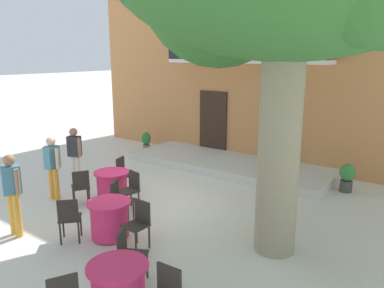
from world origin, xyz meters
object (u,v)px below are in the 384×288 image
at_px(cafe_chair_middle_0, 124,172).
at_px(cafe_chair_front_2, 139,221).
at_px(cafe_chair_front_1, 69,217).
at_px(ground_planter_right, 347,176).
at_px(cafe_chair_middle_1, 81,185).
at_px(pedestrian_mid_plaza, 12,191).
at_px(cafe_table_middle, 112,186).
at_px(cafe_chair_middle_2, 131,188).
at_px(cafe_table_front, 110,219).
at_px(cafe_chair_near_tree_1, 129,252).
at_px(ground_planter_left, 146,141).
at_px(pedestrian_by_tree, 75,153).
at_px(cafe_chair_front_0, 119,198).
at_px(pedestrian_near_entrance, 53,165).

bearing_deg(cafe_chair_middle_0, cafe_chair_front_2, -39.41).
height_order(cafe_chair_front_1, ground_planter_right, cafe_chair_front_1).
bearing_deg(cafe_chair_middle_1, pedestrian_mid_plaza, -84.91).
relative_size(cafe_table_middle, cafe_chair_middle_2, 0.95).
xyz_separation_m(cafe_table_middle, cafe_chair_front_1, (0.94, -1.95, 0.14)).
relative_size(cafe_table_middle, cafe_table_front, 1.00).
bearing_deg(cafe_chair_front_1, cafe_chair_near_tree_1, -8.90).
distance_m(cafe_chair_middle_0, cafe_chair_front_2, 3.18).
bearing_deg(cafe_chair_middle_0, cafe_chair_middle_2, -37.26).
height_order(cafe_table_middle, cafe_table_front, same).
distance_m(cafe_chair_middle_0, ground_planter_left, 4.32).
distance_m(pedestrian_mid_plaza, pedestrian_by_tree, 3.18).
xyz_separation_m(cafe_chair_front_2, pedestrian_mid_plaza, (-2.35, -1.08, 0.42)).
distance_m(cafe_chair_front_1, pedestrian_mid_plaza, 1.28).
xyz_separation_m(cafe_chair_front_0, pedestrian_mid_plaza, (-1.20, -1.69, 0.42)).
distance_m(cafe_chair_near_tree_1, cafe_chair_middle_1, 3.54).
bearing_deg(cafe_chair_front_1, cafe_chair_middle_1, 134.96).
bearing_deg(ground_planter_right, pedestrian_near_entrance, -140.09).
height_order(cafe_table_middle, cafe_chair_front_1, cafe_chair_front_1).
bearing_deg(cafe_chair_middle_0, cafe_chair_middle_1, -91.69).
distance_m(cafe_table_middle, pedestrian_mid_plaza, 2.48).
distance_m(cafe_table_front, cafe_chair_front_1, 0.77).
bearing_deg(cafe_chair_middle_1, cafe_table_front, -21.54).
bearing_deg(cafe_chair_middle_2, ground_planter_right, 47.88).
bearing_deg(cafe_chair_near_tree_1, cafe_table_front, 148.14).
bearing_deg(cafe_table_middle, cafe_chair_front_0, -35.10).
bearing_deg(cafe_chair_middle_2, pedestrian_near_entrance, -161.67).
relative_size(cafe_chair_middle_2, ground_planter_right, 1.20).
bearing_deg(cafe_chair_middle_0, cafe_chair_front_1, -65.02).
bearing_deg(ground_planter_right, cafe_chair_middle_1, -135.56).
distance_m(cafe_chair_front_1, pedestrian_by_tree, 3.59).
height_order(ground_planter_left, pedestrian_near_entrance, pedestrian_near_entrance).
distance_m(cafe_chair_middle_0, pedestrian_near_entrance, 1.80).
distance_m(cafe_table_middle, cafe_chair_front_0, 1.26).
bearing_deg(cafe_chair_middle_2, cafe_table_middle, 172.88).
bearing_deg(pedestrian_by_tree, cafe_table_front, -27.54).
relative_size(cafe_chair_middle_0, ground_planter_right, 1.20).
height_order(cafe_table_middle, pedestrian_mid_plaza, pedestrian_mid_plaza).
bearing_deg(ground_planter_left, cafe_chair_near_tree_1, -49.25).
bearing_deg(ground_planter_right, pedestrian_by_tree, -149.27).
distance_m(ground_planter_right, pedestrian_near_entrance, 7.58).
xyz_separation_m(cafe_table_front, pedestrian_near_entrance, (-2.69, 0.61, 0.51)).
bearing_deg(pedestrian_by_tree, cafe_table_middle, -9.95).
relative_size(cafe_chair_middle_2, pedestrian_mid_plaza, 0.54).
xyz_separation_m(cafe_chair_middle_1, cafe_chair_front_0, (1.36, -0.05, 0.00)).
bearing_deg(cafe_table_front, cafe_chair_middle_1, 158.46).
bearing_deg(cafe_chair_near_tree_1, cafe_chair_front_1, 171.10).
relative_size(cafe_chair_middle_0, cafe_table_front, 1.05).
distance_m(cafe_chair_near_tree_1, pedestrian_mid_plaza, 3.05).
distance_m(cafe_table_middle, pedestrian_by_tree, 1.91).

